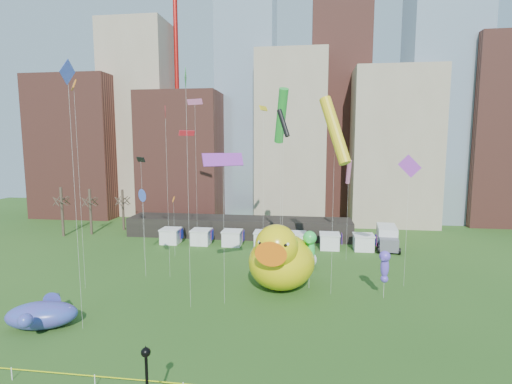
# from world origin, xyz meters

# --- Properties ---
(skyline) EXTENTS (101.00, 23.00, 68.00)m
(skyline) POSITION_xyz_m (2.25, 61.06, 21.44)
(skyline) COLOR brown
(skyline) RESTS_ON ground
(crane_left) EXTENTS (23.00, 1.00, 76.00)m
(crane_left) POSITION_xyz_m (-21.11, 64.00, 46.90)
(crane_left) COLOR red
(crane_left) RESTS_ON ground
(pavilion) EXTENTS (38.00, 6.00, 3.20)m
(pavilion) POSITION_xyz_m (-4.00, 42.00, 1.60)
(pavilion) COLOR black
(pavilion) RESTS_ON ground
(vendor_tents) EXTENTS (33.24, 2.80, 2.40)m
(vendor_tents) POSITION_xyz_m (1.02, 36.00, 1.11)
(vendor_tents) COLOR white
(vendor_tents) RESTS_ON ground
(bare_trees) EXTENTS (8.44, 6.44, 8.50)m
(bare_trees) POSITION_xyz_m (-30.17, 40.54, 4.01)
(bare_trees) COLOR #382B21
(bare_trees) RESTS_ON ground
(big_duck) EXTENTS (8.39, 10.45, 7.64)m
(big_duck) POSITION_xyz_m (4.81, 18.73, 3.51)
(big_duck) COLOR yellow
(big_duck) RESTS_ON ground
(small_duck) EXTENTS (3.15, 3.77, 2.70)m
(small_duck) POSITION_xyz_m (7.59, 26.34, 1.24)
(small_duck) COLOR white
(small_duck) RESTS_ON ground
(seahorse_green) EXTENTS (1.62, 1.96, 6.46)m
(seahorse_green) POSITION_xyz_m (7.92, 19.49, 4.62)
(seahorse_green) COLOR silver
(seahorse_green) RESTS_ON ground
(seahorse_purple) EXTENTS (1.47, 1.64, 5.03)m
(seahorse_purple) POSITION_xyz_m (15.56, 17.73, 3.64)
(seahorse_purple) COLOR silver
(seahorse_purple) RESTS_ON ground
(whale_inflatable) EXTENTS (6.54, 7.58, 2.62)m
(whale_inflatable) POSITION_xyz_m (-15.07, 7.30, 1.20)
(whale_inflatable) COLOR #4F3694
(whale_inflatable) RESTS_ON ground
(lamppost) EXTENTS (0.53, 0.53, 5.05)m
(lamppost) POSITION_xyz_m (-0.94, -3.20, 3.09)
(lamppost) COLOR black
(lamppost) RESTS_ON footpath
(box_truck) EXTENTS (3.63, 7.78, 3.20)m
(box_truck) POSITION_xyz_m (19.77, 37.99, 1.64)
(box_truck) COLOR silver
(box_truck) RESTS_ON ground
(kite_0) EXTENTS (1.60, 1.72, 17.42)m
(kite_0) POSITION_xyz_m (-6.77, 22.92, 16.87)
(kite_0) COLOR silver
(kite_0) RESTS_ON ground
(kite_1) EXTENTS (0.64, 1.97, 13.75)m
(kite_1) POSITION_xyz_m (12.98, 30.74, 12.08)
(kite_1) COLOR silver
(kite_1) RESTS_ON ground
(kite_2) EXTENTS (1.84, 1.71, 14.10)m
(kite_2) POSITION_xyz_m (-14.45, 26.89, 13.63)
(kite_2) COLOR silver
(kite_2) RESTS_ON ground
(kite_3) EXTENTS (0.46, 1.86, 22.76)m
(kite_3) POSITION_xyz_m (-3.56, 12.96, 20.77)
(kite_3) COLOR silver
(kite_3) RESTS_ON ground
(kite_4) EXTENTS (0.97, 2.06, 20.89)m
(kite_4) POSITION_xyz_m (1.50, 30.64, 20.24)
(kite_4) COLOR silver
(kite_4) RESTS_ON ground
(kite_5) EXTENTS (1.22, 1.18, 10.62)m
(kite_5) POSITION_xyz_m (-11.47, 20.52, 9.83)
(kite_5) COLOR silver
(kite_5) RESTS_ON ground
(kite_6) EXTENTS (0.89, 1.85, 8.46)m
(kite_6) POSITION_xyz_m (-10.94, 29.25, 8.11)
(kite_6) COLOR silver
(kite_6) RESTS_ON ground
(kite_7) EXTENTS (3.64, 2.79, 14.97)m
(kite_7) POSITION_xyz_m (-0.45, 14.23, 14.31)
(kite_7) COLOR silver
(kite_7) RESTS_ON ground
(kite_8) EXTENTS (0.60, 1.44, 20.14)m
(kite_8) POSITION_xyz_m (-8.65, 21.02, 18.16)
(kite_8) COLOR silver
(kite_8) RESTS_ON ground
(kite_9) EXTENTS (2.52, 1.19, 22.23)m
(kite_9) POSITION_xyz_m (-8.80, 33.25, 21.59)
(kite_9) COLOR silver
(kite_9) RESTS_ON ground
(kite_10) EXTENTS (1.70, 1.62, 19.63)m
(kite_10) POSITION_xyz_m (4.85, 20.66, 18.03)
(kite_10) COLOR silver
(kite_10) RESTS_ON ground
(kite_11) EXTENTS (2.24, 4.18, 22.70)m
(kite_11) POSITION_xyz_m (4.15, 27.30, 19.27)
(kite_11) COLOR silver
(kite_11) RESTS_ON ground
(kite_12) EXTENTS (3.66, 3.87, 20.71)m
(kite_12) POSITION_xyz_m (10.22, 18.17, 17.18)
(kite_12) COLOR silver
(kite_12) RESTS_ON ground
(kite_13) EXTENTS (0.03, 2.09, 22.57)m
(kite_13) POSITION_xyz_m (-11.46, 7.40, 20.68)
(kite_13) COLOR silver
(kite_13) RESTS_ON ground
(kite_14) EXTENTS (1.94, 2.43, 22.28)m
(kite_14) POSITION_xyz_m (-16.63, 16.23, 21.65)
(kite_14) COLOR silver
(kite_14) RESTS_ON ground
(kite_15) EXTENTS (2.51, 0.08, 14.71)m
(kite_15) POSITION_xyz_m (18.44, 21.48, 13.22)
(kite_15) COLOR silver
(kite_15) RESTS_ON ground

